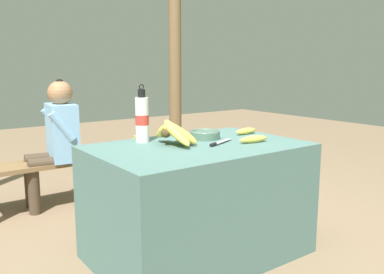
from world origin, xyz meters
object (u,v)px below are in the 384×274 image
(serving_bowl, at_px, (205,134))
(knife, at_px, (218,143))
(water_bottle, at_px, (142,119))
(loose_banana_side, at_px, (246,131))
(banana_bunch_ripe, at_px, (173,132))
(banana_bunch_green, at_px, (137,142))
(wooden_bench, at_px, (85,163))
(loose_banana_front, at_px, (253,139))
(support_post_far, at_px, (175,42))
(seated_vendor, at_px, (57,135))

(serving_bowl, relative_size, knife, 0.80)
(water_bottle, xyz_separation_m, loose_banana_side, (0.70, -0.17, -0.12))
(banana_bunch_ripe, xyz_separation_m, banana_bunch_green, (0.47, 1.31, -0.31))
(banana_bunch_ripe, relative_size, knife, 1.53)
(banana_bunch_ripe, xyz_separation_m, serving_bowl, (0.28, 0.06, -0.05))
(water_bottle, bearing_deg, wooden_bench, 86.98)
(loose_banana_front, distance_m, knife, 0.22)
(wooden_bench, height_order, banana_bunch_green, banana_bunch_green)
(loose_banana_side, bearing_deg, water_bottle, 166.51)
(banana_bunch_ripe, bearing_deg, wooden_bench, 91.57)
(knife, bearing_deg, loose_banana_front, -44.64)
(banana_bunch_ripe, distance_m, support_post_far, 2.20)
(water_bottle, xyz_separation_m, support_post_far, (1.28, 1.55, 0.56))
(seated_vendor, xyz_separation_m, banana_bunch_green, (0.74, 0.03, -0.14))
(banana_bunch_green, xyz_separation_m, support_post_far, (0.71, 0.43, 0.93))
(serving_bowl, relative_size, loose_banana_side, 1.03)
(water_bottle, distance_m, seated_vendor, 1.13)
(banana_bunch_ripe, distance_m, banana_bunch_green, 1.43)
(knife, bearing_deg, banana_bunch_ripe, 124.85)
(banana_bunch_ripe, xyz_separation_m, loose_banana_side, (0.60, 0.03, -0.06))
(banana_bunch_ripe, distance_m, loose_banana_side, 0.61)
(wooden_bench, relative_size, banana_bunch_green, 5.74)
(banana_bunch_ripe, distance_m, wooden_bench, 1.38)
(serving_bowl, relative_size, seated_vendor, 0.18)
(knife, xyz_separation_m, seated_vendor, (-0.49, 1.42, -0.10))
(loose_banana_side, relative_size, banana_bunch_green, 0.62)
(loose_banana_side, bearing_deg, support_post_far, 71.35)
(loose_banana_side, bearing_deg, banana_bunch_ripe, -177.53)
(water_bottle, distance_m, support_post_far, 2.08)
(loose_banana_side, distance_m, seated_vendor, 1.53)
(banana_bunch_ripe, xyz_separation_m, seated_vendor, (-0.27, 1.28, -0.17))
(serving_bowl, height_order, loose_banana_side, serving_bowl)
(water_bottle, bearing_deg, banana_bunch_ripe, -63.90)
(loose_banana_front, bearing_deg, water_bottle, 141.70)
(loose_banana_front, height_order, support_post_far, support_post_far)
(water_bottle, height_order, loose_banana_front, water_bottle)
(seated_vendor, bearing_deg, knife, 115.85)
(support_post_far, bearing_deg, banana_bunch_ripe, -124.17)
(wooden_bench, distance_m, support_post_far, 1.67)
(support_post_far, bearing_deg, water_bottle, -129.52)
(loose_banana_side, bearing_deg, loose_banana_front, -125.33)
(loose_banana_front, height_order, banana_bunch_green, loose_banana_front)
(serving_bowl, distance_m, water_bottle, 0.41)
(serving_bowl, distance_m, knife, 0.21)
(water_bottle, bearing_deg, serving_bowl, -19.90)
(loose_banana_side, distance_m, wooden_bench, 1.48)
(seated_vendor, relative_size, banana_bunch_green, 3.43)
(wooden_bench, distance_m, seated_vendor, 0.35)
(water_bottle, bearing_deg, loose_banana_side, -13.49)
(wooden_bench, xyz_separation_m, banana_bunch_green, (0.51, 0.00, 0.12))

